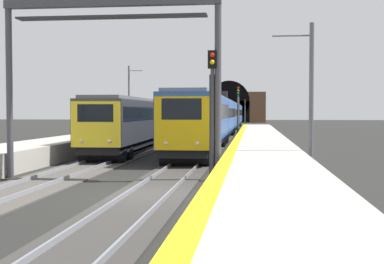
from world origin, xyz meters
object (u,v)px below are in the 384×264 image
at_px(railway_signal_mid, 238,106).
at_px(catenary_mast_near, 129,100).
at_px(railway_signal_near, 212,105).
at_px(catenary_mast_far, 311,96).
at_px(train_main_approaching, 224,116).
at_px(railway_signal_far, 245,109).
at_px(train_adjacent_platform, 158,119).
at_px(overhead_signal_gantry, 111,42).

bearing_deg(railway_signal_mid, catenary_mast_near, -91.44).
xyz_separation_m(railway_signal_near, catenary_mast_far, (3.50, -4.41, 0.47)).
xyz_separation_m(train_main_approaching, railway_signal_far, (51.51, -1.86, 0.99)).
height_order(train_main_approaching, catenary_mast_near, catenary_mast_near).
distance_m(railway_signal_mid, catenary_mast_near, 13.16).
distance_m(railway_signal_near, railway_signal_mid, 39.80).
xyz_separation_m(railway_signal_mid, railway_signal_far, (54.80, -0.00, -0.17)).
relative_size(train_main_approaching, catenary_mast_far, 10.99).
relative_size(railway_signal_far, catenary_mast_far, 0.78).
distance_m(train_main_approaching, train_adjacent_platform, 19.02).
bearing_deg(train_adjacent_platform, train_main_approaching, 163.91).
distance_m(train_main_approaching, catenary_mast_near, 11.82).
xyz_separation_m(overhead_signal_gantry, catenary_mast_far, (3.46, -8.77, -2.21)).
xyz_separation_m(railway_signal_mid, catenary_mast_near, (0.33, 13.13, 0.79)).
distance_m(train_main_approaching, catenary_mast_far, 40.11).
bearing_deg(railway_signal_mid, railway_signal_far, -180.00).
bearing_deg(train_main_approaching, railway_signal_mid, 29.49).
bearing_deg(railway_signal_mid, catenary_mast_far, 6.93).
bearing_deg(train_adjacent_platform, catenary_mast_far, 27.07).
distance_m(overhead_signal_gantry, catenary_mast_near, 41.07).
height_order(railway_signal_near, overhead_signal_gantry, overhead_signal_gantry).
xyz_separation_m(train_adjacent_platform, railway_signal_mid, (15.07, -6.85, 1.28)).
distance_m(train_main_approaching, railway_signal_far, 51.56).
bearing_deg(catenary_mast_far, railway_signal_near, 128.37).
relative_size(railway_signal_near, catenary_mast_near, 0.65).
bearing_deg(overhead_signal_gantry, railway_signal_mid, -6.25).
relative_size(train_adjacent_platform, railway_signal_far, 6.96).
distance_m(railway_signal_mid, catenary_mast_far, 36.57).
height_order(train_adjacent_platform, railway_signal_mid, railway_signal_mid).
relative_size(railway_signal_mid, railway_signal_far, 1.06).
height_order(catenary_mast_near, catenary_mast_far, catenary_mast_near).
bearing_deg(train_main_approaching, railway_signal_far, 177.97).
height_order(train_main_approaching, railway_signal_near, railway_signal_near).
xyz_separation_m(train_adjacent_platform, catenary_mast_near, (15.40, 6.28, 2.07)).
xyz_separation_m(train_main_approaching, train_adjacent_platform, (-18.35, 4.99, -0.12)).
distance_m(catenary_mast_near, catenary_mast_far, 40.62).
bearing_deg(catenary_mast_far, railway_signal_mid, 6.93).
bearing_deg(train_adjacent_platform, overhead_signal_gantry, 4.90).
relative_size(train_main_approaching, overhead_signal_gantry, 8.29).
distance_m(train_adjacent_platform, catenary_mast_far, 24.08).
distance_m(train_main_approaching, railway_signal_mid, 3.95).
bearing_deg(catenary_mast_near, railway_signal_near, -161.88).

